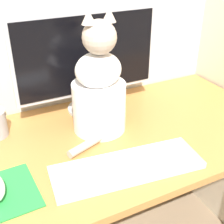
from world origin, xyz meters
The scene contains 4 objects.
desk centered at (0.00, 0.00, 0.60)m, with size 1.28×0.62×0.70m.
monitor centered at (0.03, 0.21, 0.91)m, with size 0.55×0.17×0.38m.
keyboard centered at (-0.02, -0.18, 0.72)m, with size 0.46×0.20×0.02m.
cat centered at (0.00, 0.07, 0.86)m, with size 0.25×0.22×0.41m.
Camera 1 is at (-0.38, -0.79, 1.29)m, focal length 50.00 mm.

